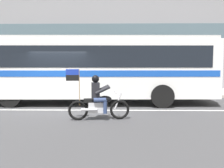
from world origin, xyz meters
The scene contains 7 objects.
ground_plane centered at (0.00, 0.00, 0.00)m, with size 60.00×60.00×0.00m, color #3D3D3F.
sidewalk_curb centered at (0.00, 5.10, 0.07)m, with size 28.00×3.80×0.15m, color #A39E93.
lane_center_stripe centered at (0.00, -0.60, 0.00)m, with size 26.60×0.14×0.01m, color silver.
office_building_facade centered at (0.00, 7.39, 6.00)m, with size 28.00×0.89×11.99m.
transit_bus centered at (1.41, 1.19, 1.88)m, with size 11.75×2.86×3.22m.
motorcycle_with_rider centered at (1.95, -2.31, 0.67)m, with size 2.19×0.67×1.78m.
fire_hydrant centered at (0.93, 3.69, 0.52)m, with size 0.22×0.30×0.75m.
Camera 1 is at (2.57, -10.34, 1.93)m, focal length 37.46 mm.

